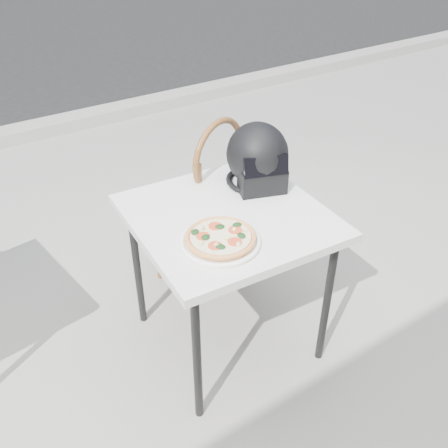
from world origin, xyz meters
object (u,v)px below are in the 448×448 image
cafe_table_main (228,227)px  pizza (220,237)px  helmet (258,158)px  cafe_chair_main (205,196)px  plate (221,242)px

cafe_table_main → pizza: size_ratio=2.61×
cafe_table_main → helmet: (0.27, 0.15, 0.21)m
cafe_table_main → cafe_chair_main: cafe_chair_main is taller
cafe_table_main → plate: bearing=-131.7°
cafe_table_main → plate: (-0.15, -0.17, 0.08)m
cafe_table_main → plate: size_ratio=2.64×
pizza → helmet: size_ratio=0.87×
plate → helmet: 0.54m
pizza → plate: bearing=-116.8°
plate → cafe_table_main: bearing=48.3°
helmet → cafe_chair_main: size_ratio=0.37×
cafe_table_main → cafe_chair_main: (0.16, 0.46, -0.13)m
plate → cafe_chair_main: cafe_chair_main is taller
pizza → helmet: helmet is taller
cafe_table_main → pizza: (-0.15, -0.17, 0.10)m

